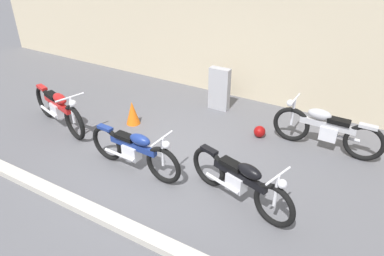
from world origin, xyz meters
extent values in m
plane|color=#56565B|center=(0.00, 0.00, 0.00)|extent=(40.00, 40.00, 0.00)
cube|color=beige|center=(0.00, 3.68, 1.73)|extent=(18.00, 0.30, 3.45)
cube|color=#B7B2A8|center=(0.00, -1.76, 0.06)|extent=(18.00, 0.24, 0.12)
cube|color=#9E9EA3|center=(-0.19, 2.64, 0.53)|extent=(0.51, 0.21, 1.06)
sphere|color=maroon|center=(1.19, 1.84, 0.13)|extent=(0.25, 0.25, 0.25)
cone|color=orange|center=(-1.55, 0.93, 0.28)|extent=(0.32, 0.32, 0.55)
torus|color=black|center=(0.29, -0.51, 0.36)|extent=(0.73, 0.12, 0.73)
torus|color=black|center=(-1.05, -0.45, 0.36)|extent=(0.73, 0.12, 0.73)
cube|color=silver|center=(-0.43, -0.48, 0.38)|extent=(0.33, 0.21, 0.28)
cube|color=navy|center=(-0.38, -0.48, 0.54)|extent=(1.03, 0.14, 0.12)
ellipsoid|color=navy|center=(-0.20, -0.49, 0.72)|extent=(0.45, 0.22, 0.20)
cube|color=black|center=(-0.56, -0.47, 0.67)|extent=(0.41, 0.20, 0.08)
cube|color=navy|center=(-1.05, -0.45, 0.70)|extent=(0.32, 0.13, 0.06)
cylinder|color=silver|center=(0.29, -0.51, 0.64)|extent=(0.06, 0.06, 0.55)
cylinder|color=silver|center=(0.29, -0.51, 0.91)|extent=(0.06, 0.58, 0.04)
sphere|color=silver|center=(0.37, -0.51, 0.81)|extent=(0.14, 0.14, 0.14)
cylinder|color=silver|center=(-0.64, -0.59, 0.31)|extent=(0.70, 0.09, 0.06)
torus|color=black|center=(1.80, 2.03, 0.38)|extent=(0.77, 0.11, 0.77)
torus|color=black|center=(3.21, 2.01, 0.38)|extent=(0.77, 0.11, 0.77)
cube|color=silver|center=(2.56, 2.02, 0.40)|extent=(0.34, 0.22, 0.29)
cube|color=#ADADB2|center=(2.50, 2.02, 0.57)|extent=(1.08, 0.12, 0.13)
ellipsoid|color=#ADADB2|center=(2.32, 2.02, 0.76)|extent=(0.47, 0.22, 0.21)
cube|color=black|center=(2.69, 2.02, 0.71)|extent=(0.42, 0.20, 0.08)
cube|color=#ADADB2|center=(3.21, 2.01, 0.74)|extent=(0.34, 0.13, 0.06)
cylinder|color=silver|center=(1.80, 2.03, 0.67)|extent=(0.06, 0.06, 0.58)
cylinder|color=silver|center=(1.80, 2.03, 0.96)|extent=(0.05, 0.61, 0.04)
sphere|color=silver|center=(1.71, 2.03, 0.86)|extent=(0.15, 0.15, 0.15)
cylinder|color=silver|center=(2.77, 2.14, 0.33)|extent=(0.74, 0.07, 0.06)
torus|color=black|center=(2.30, -0.53, 0.37)|extent=(0.73, 0.29, 0.73)
torus|color=black|center=(1.00, -0.15, 0.37)|extent=(0.73, 0.29, 0.73)
cube|color=silver|center=(1.60, -0.32, 0.39)|extent=(0.36, 0.28, 0.28)
cube|color=black|center=(1.65, -0.34, 0.55)|extent=(1.02, 0.38, 0.12)
ellipsoid|color=black|center=(1.82, -0.39, 0.73)|extent=(0.48, 0.32, 0.20)
cube|color=black|center=(1.47, -0.29, 0.68)|extent=(0.44, 0.29, 0.08)
cube|color=black|center=(1.00, -0.15, 0.71)|extent=(0.34, 0.21, 0.06)
cylinder|color=silver|center=(2.30, -0.53, 0.64)|extent=(0.06, 0.06, 0.55)
cylinder|color=silver|center=(2.30, -0.53, 0.92)|extent=(0.20, 0.57, 0.04)
sphere|color=silver|center=(2.37, -0.55, 0.82)|extent=(0.14, 0.14, 0.14)
cylinder|color=silver|center=(1.37, -0.38, 0.32)|extent=(0.69, 0.25, 0.06)
torus|color=black|center=(-2.18, -0.21, 0.39)|extent=(0.77, 0.30, 0.78)
torus|color=black|center=(-3.56, 0.18, 0.39)|extent=(0.77, 0.30, 0.78)
cube|color=silver|center=(-2.92, 0.00, 0.41)|extent=(0.39, 0.30, 0.30)
cube|color=#B21919|center=(-2.87, -0.02, 0.58)|extent=(1.08, 0.40, 0.13)
ellipsoid|color=#B21919|center=(-2.68, -0.07, 0.77)|extent=(0.51, 0.33, 0.21)
cube|color=black|center=(-3.05, 0.03, 0.72)|extent=(0.46, 0.30, 0.09)
cube|color=#B21919|center=(-3.56, 0.18, 0.75)|extent=(0.36, 0.22, 0.06)
cylinder|color=silver|center=(-2.18, -0.21, 0.68)|extent=(0.06, 0.06, 0.59)
cylinder|color=silver|center=(-2.18, -0.21, 0.97)|extent=(0.21, 0.61, 0.04)
sphere|color=silver|center=(-2.09, -0.24, 0.87)|extent=(0.15, 0.15, 0.15)
cylinder|color=silver|center=(-3.16, -0.07, 0.34)|extent=(0.74, 0.26, 0.06)
camera|label=1|loc=(3.26, -4.61, 3.98)|focal=33.09mm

